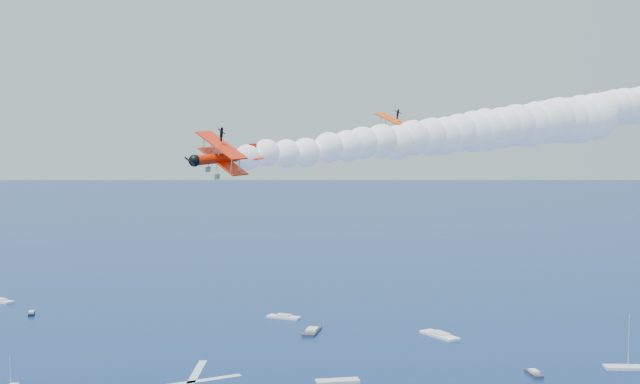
{
  "coord_description": "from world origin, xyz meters",
  "views": [
    {
      "loc": [
        15.38,
        -82.84,
        60.15
      ],
      "look_at": [
        9.88,
        20.39,
        52.45
      ],
      "focal_mm": 47.55,
      "sensor_mm": 36.0,
      "label": 1
    }
  ],
  "objects": [
    {
      "name": "biplane_lead",
      "position": [
        19.82,
        31.13,
        59.9
      ],
      "size": [
        10.83,
        11.46,
        7.36
      ],
      "primitive_type": null,
      "rotation": [
        -0.3,
        0.07,
        3.77
      ],
      "color": "#FB4705"
    },
    {
      "name": "smoke_trail_trail",
      "position": [
        25.69,
        27.97,
        59.42
      ],
      "size": [
        66.81,
        63.65,
        11.73
      ],
      "primitive_type": null,
      "rotation": [
        0.0,
        0.0,
        3.76
      ],
      "color": "white"
    },
    {
      "name": "spectator_boats",
      "position": [
        -6.27,
        113.7,
        0.35
      ],
      "size": [
        241.36,
        183.87,
        0.7
      ],
      "color": "silver",
      "rests_on": "ground"
    },
    {
      "name": "smoke_trail_lead",
      "position": [
        45.3,
        49.82,
        62.32
      ],
      "size": [
        66.84,
        64.2,
        11.73
      ],
      "primitive_type": null,
      "rotation": [
        0.0,
        0.0,
        3.77
      ],
      "color": "white"
    },
    {
      "name": "biplane_trail",
      "position": [
        -0.06,
        9.65,
        57.0
      ],
      "size": [
        12.67,
        13.45,
        8.73
      ],
      "primitive_type": null,
      "rotation": [
        -0.32,
        0.07,
        3.76
      ],
      "color": "red"
    }
  ]
}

